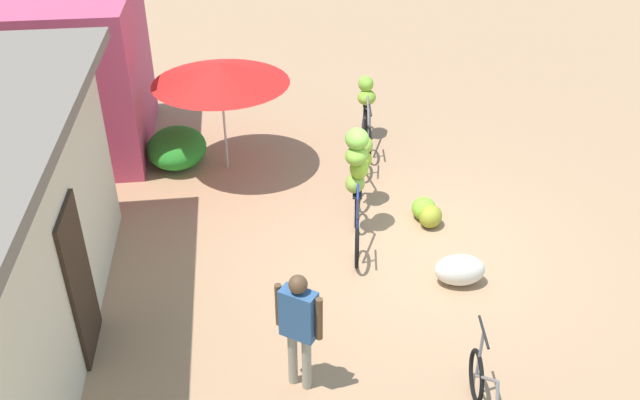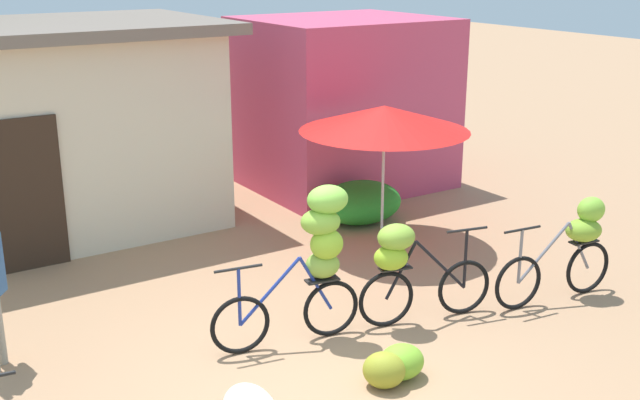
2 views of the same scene
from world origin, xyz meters
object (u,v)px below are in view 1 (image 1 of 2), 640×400
object	(u,v)px
market_umbrella	(220,73)
bicycle_by_shop	(367,106)
produce_sack	(460,270)
shop_pink	(64,74)
banana_pile_on_ground	(427,212)
bicycle_near_pile	(357,175)
bicycle_center_loaded	(361,159)
person_vendor	(299,321)

from	to	relation	value
market_umbrella	bicycle_by_shop	size ratio (longest dim) A/B	1.38
produce_sack	shop_pink	bearing A→B (deg)	50.07
shop_pink	banana_pile_on_ground	xyz separation A→B (m)	(-3.46, -5.96, -1.28)
shop_pink	bicycle_near_pile	distance (m)	6.01
bicycle_by_shop	produce_sack	bearing A→B (deg)	-174.20
shop_pink	banana_pile_on_ground	bearing A→B (deg)	-120.10
bicycle_center_loaded	market_umbrella	bearing A→B (deg)	58.83
banana_pile_on_ground	person_vendor	bearing A→B (deg)	143.32
market_umbrella	person_vendor	bearing A→B (deg)	-171.82
market_umbrella	shop_pink	bearing A→B (deg)	66.30
market_umbrella	bicycle_center_loaded	bearing A→B (deg)	-121.17
bicycle_near_pile	bicycle_center_loaded	bearing A→B (deg)	-14.55
bicycle_center_loaded	bicycle_by_shop	xyz separation A→B (m)	(2.12, -0.49, -0.01)
shop_pink	produce_sack	world-z (taller)	shop_pink
bicycle_by_shop	person_vendor	xyz separation A→B (m)	(-6.14, 1.92, 0.25)
bicycle_center_loaded	banana_pile_on_ground	bearing A→B (deg)	-133.83
shop_pink	bicycle_center_loaded	distance (m)	5.72
bicycle_center_loaded	produce_sack	world-z (taller)	bicycle_center_loaded
market_umbrella	bicycle_center_loaded	xyz separation A→B (m)	(-1.33, -2.20, -1.08)
bicycle_near_pile	produce_sack	distance (m)	2.04
shop_pink	bicycle_by_shop	bearing A→B (deg)	-94.79
bicycle_by_shop	produce_sack	world-z (taller)	bicycle_by_shop
shop_pink	market_umbrella	distance (m)	3.13
produce_sack	person_vendor	bearing A→B (deg)	123.47
bicycle_by_shop	person_vendor	size ratio (longest dim) A/B	1.08
produce_sack	bicycle_by_shop	bearing A→B (deg)	5.80
market_umbrella	banana_pile_on_ground	bearing A→B (deg)	-125.32
person_vendor	banana_pile_on_ground	bearing A→B (deg)	-36.68
market_umbrella	bicycle_near_pile	xyz separation A→B (m)	(-2.35, -1.94, -0.78)
person_vendor	bicycle_center_loaded	bearing A→B (deg)	-19.65
bicycle_near_pile	person_vendor	world-z (taller)	bicycle_near_pile
shop_pink	produce_sack	size ratio (longest dim) A/B	4.57
bicycle_near_pile	bicycle_by_shop	bearing A→B (deg)	-13.47
market_umbrella	produce_sack	size ratio (longest dim) A/B	3.35
market_umbrella	produce_sack	bearing A→B (deg)	-140.11
market_umbrella	bicycle_by_shop	world-z (taller)	market_umbrella
shop_pink	person_vendor	bearing A→B (deg)	-151.28
market_umbrella	produce_sack	world-z (taller)	market_umbrella
market_umbrella	bicycle_near_pile	world-z (taller)	market_umbrella
bicycle_center_loaded	banana_pile_on_ground	size ratio (longest dim) A/B	2.09
shop_pink	bicycle_center_loaded	world-z (taller)	shop_pink
bicycle_near_pile	produce_sack	xyz separation A→B (m)	(-1.43, -1.21, -0.80)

